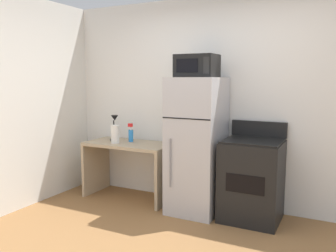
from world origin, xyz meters
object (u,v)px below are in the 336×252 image
desk_lamp (114,123)px  spray_bottle (131,134)px  desk (129,159)px  refrigerator (197,145)px  microwave (197,66)px  oven_range (252,179)px  paper_towel_roll (115,134)px

desk_lamp → spray_bottle: bearing=7.4°
desk → refrigerator: 1.03m
desk → spray_bottle: 0.34m
microwave → oven_range: microwave is taller
microwave → oven_range: bearing=4.5°
paper_towel_roll → oven_range: oven_range is taller
microwave → oven_range: 1.44m
paper_towel_roll → spray_bottle: (0.12, 0.19, -0.02)m
refrigerator → spray_bottle: bearing=173.2°
microwave → paper_towel_roll: bearing=-177.7°
paper_towel_roll → spray_bottle: 0.23m
desk_lamp → spray_bottle: size_ratio=1.42×
spray_bottle → refrigerator: refrigerator is taller
paper_towel_roll → desk_lamp: bearing=127.4°
desk → desk_lamp: 0.54m
refrigerator → oven_range: (0.66, 0.03, -0.34)m
paper_towel_roll → microwave: (1.13, 0.05, 0.87)m
spray_bottle → refrigerator: (1.01, -0.12, -0.04)m
paper_towel_roll → oven_range: size_ratio=0.22×
refrigerator → desk: bearing=177.7°
spray_bottle → oven_range: size_ratio=0.23×
paper_towel_roll → spray_bottle: spray_bottle is taller
desk_lamp → oven_range: bearing=-1.7°
desk → spray_bottle: (-0.02, 0.08, 0.32)m
paper_towel_roll → microwave: bearing=2.3°
paper_towel_roll → refrigerator: 1.14m
paper_towel_roll → refrigerator: (1.13, 0.07, -0.06)m
desk → oven_range: bearing=-0.3°
desk_lamp → desk: bearing=-10.6°
desk_lamp → paper_towel_roll: desk_lamp is taller
microwave → desk: bearing=176.5°
paper_towel_roll → oven_range: (1.79, 0.10, -0.40)m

